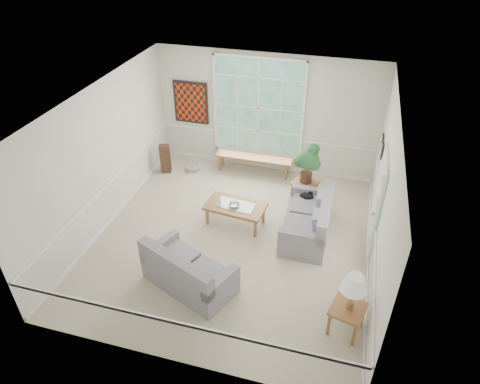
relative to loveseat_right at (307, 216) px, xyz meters
The scene contains 24 objects.
floor 1.60m from the loveseat_right, 159.83° to the right, with size 5.50×6.00×0.01m, color #B4AA93.
ceiling 2.96m from the loveseat_right, 159.83° to the right, with size 5.50×6.00×0.02m, color white.
wall_back 3.04m from the loveseat_right, 120.14° to the left, with size 5.50×0.02×3.00m, color silver.
wall_front 3.95m from the loveseat_right, 112.15° to the right, with size 5.50×0.02×3.00m, color silver.
wall_left 4.34m from the loveseat_right, behind, with size 0.02×6.00×3.00m, color silver.
wall_right 1.75m from the loveseat_right, 21.87° to the right, with size 0.02×6.00×3.00m, color silver.
window_back 3.16m from the loveseat_right, 123.92° to the left, with size 2.30×0.08×2.40m, color white.
entry_door 1.40m from the loveseat_right, ahead, with size 0.08×0.90×2.10m, color white.
door_sidelight 1.55m from the loveseat_right, 23.63° to the right, with size 0.08×0.26×1.90m, color white.
wall_art 4.31m from the loveseat_right, 144.41° to the left, with size 0.90×0.06×1.10m, color maroon.
wall_frame_near 2.07m from the loveseat_right, 43.81° to the left, with size 0.04×0.26×0.32m, color black.
wall_frame_far 2.33m from the loveseat_right, 51.86° to the left, with size 0.04×0.26×0.32m, color black.
loveseat_right is the anchor object (origin of this frame).
loveseat_front 2.69m from the loveseat_right, 132.59° to the right, with size 1.65×0.85×0.89m, color gray.
coffee_table 1.54m from the loveseat_right, behind, with size 1.26×0.69×0.47m, color brown.
pewter_bowl 1.54m from the loveseat_right, behind, with size 0.28×0.28×0.07m, color #A09FA5.
window_bench 2.70m from the loveseat_right, 127.90° to the left, with size 1.95×0.38×0.46m, color brown.
end_table 1.26m from the loveseat_right, 100.31° to the left, with size 0.51×0.51×0.51m, color brown.
houseplant 1.37m from the loveseat_right, 99.86° to the left, with size 0.55×0.55×0.94m, color #235529, non-canonical shape.
side_table 2.46m from the loveseat_right, 66.84° to the right, with size 0.52×0.52×0.53m, color brown.
table_lamp 2.48m from the loveseat_right, 66.43° to the right, with size 0.40×0.40×0.69m, color white, non-canonical shape.
pet_bed 3.72m from the loveseat_right, 150.23° to the left, with size 0.40×0.40×0.12m, color gray.
floor_speaker 4.14m from the loveseat_right, 157.96° to the left, with size 0.24×0.19×0.77m, color #422819.
cat 0.63m from the loveseat_right, 99.51° to the left, with size 0.30×0.21×0.14m, color black.
Camera 1 is at (1.96, -6.53, 5.83)m, focal length 32.00 mm.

